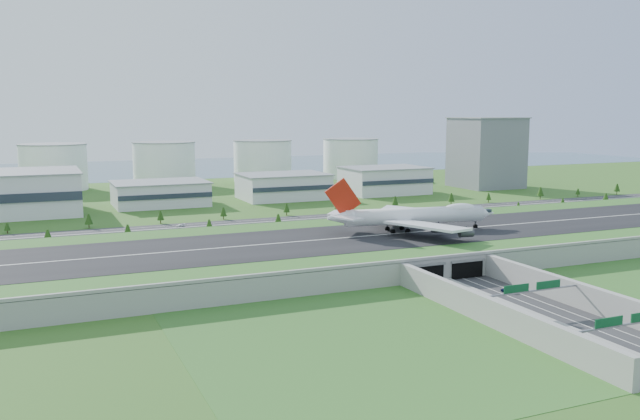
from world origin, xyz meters
name	(u,v)px	position (x,y,z in m)	size (l,w,h in m)	color
ground	(381,254)	(0.00, 0.00, 0.00)	(1200.00, 1200.00, 0.00)	#34551A
airfield_deck	(381,244)	(0.00, -0.09, 4.12)	(520.00, 100.00, 9.20)	gray
underpass_road	(542,307)	(0.00, -99.42, 3.43)	(38.80, 120.40, 8.00)	#28282B
sign_gantry_near	(532,292)	(0.00, -95.04, 6.95)	(38.70, 0.70, 9.80)	gray
sign_gantry_far	(626,325)	(0.00, -130.04, 6.95)	(38.70, 0.70, 9.80)	gray
north_expressway	(300,221)	(0.00, 95.00, 0.06)	(560.00, 36.00, 0.12)	#28282B
tree_row	(319,212)	(11.06, 93.73, 4.80)	(506.90, 48.73, 8.44)	#3D2819
hangar_mid_a	(160,194)	(-60.00, 190.00, 7.50)	(58.00, 42.00, 15.00)	silver
hangar_mid_b	(283,187)	(25.00, 190.00, 8.50)	(58.00, 42.00, 17.00)	silver
hangar_mid_c	(384,181)	(105.00, 190.00, 9.50)	(58.00, 42.00, 19.00)	silver
office_tower	(486,153)	(200.00, 195.00, 27.50)	(46.00, 46.00, 55.00)	slate
fuel_tank_a	(54,167)	(-120.00, 310.00, 17.50)	(50.00, 50.00, 35.00)	white
fuel_tank_b	(164,164)	(-35.00, 310.00, 17.50)	(50.00, 50.00, 35.00)	white
fuel_tank_c	(263,161)	(50.00, 310.00, 17.50)	(50.00, 50.00, 35.00)	white
fuel_tank_d	(351,158)	(135.00, 310.00, 17.50)	(50.00, 50.00, 35.00)	white
bay_water	(169,168)	(0.00, 480.00, 0.03)	(1200.00, 260.00, 0.06)	#3B5D71
boeing_747	(413,216)	(17.78, 3.46, 14.95)	(79.37, 74.45, 24.67)	white
car_0	(499,309)	(-7.09, -88.93, 0.80)	(1.61, 4.00, 1.36)	#B4B4B9
car_1	(546,336)	(-11.59, -114.37, 0.84)	(1.53, 4.40, 1.45)	silver
car_2	(508,290)	(9.42, -72.39, 0.85)	(2.42, 5.24, 1.46)	#0D1545
car_5	(441,208)	(96.66, 101.51, 0.79)	(1.43, 4.09, 1.35)	black
car_6	(516,207)	(142.36, 86.50, 0.94)	(2.73, 5.92, 1.65)	#B8B7BC
car_7	(180,225)	(-65.11, 102.22, 0.86)	(2.07, 5.08, 1.48)	white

